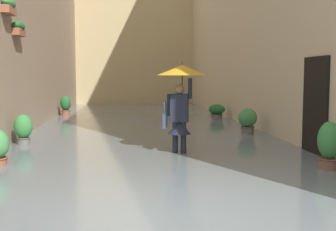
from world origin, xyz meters
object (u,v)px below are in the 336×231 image
object	(u,v)px
potted_plant_near_left	(248,121)
potted_plant_near_right	(66,106)
person_wading	(181,90)
potted_plant_mid_left	(217,112)
potted_plant_far_left	(329,147)
potted_plant_far_right	(23,129)

from	to	relation	value
potted_plant_near_left	potted_plant_near_right	distance (m)	8.59
person_wading	potted_plant_mid_left	size ratio (longest dim) A/B	3.03
potted_plant_near_left	potted_plant_far_left	world-z (taller)	potted_plant_far_left
potted_plant_mid_left	potted_plant_near_left	bearing A→B (deg)	89.49
potted_plant_far_right	potted_plant_near_right	distance (m)	7.46
person_wading	potted_plant_near_right	distance (m)	9.77
potted_plant_near_right	potted_plant_mid_left	bearing A→B (deg)	162.36
potted_plant_mid_left	potted_plant_near_left	size ratio (longest dim) A/B	0.80
potted_plant_far_right	potted_plant_far_left	bearing A→B (deg)	150.96
potted_plant_mid_left	potted_plant_far_right	xyz separation A→B (m)	(6.04, 5.54, 0.09)
potted_plant_far_left	potted_plant_far_right	bearing A→B (deg)	-29.04
potted_plant_near_left	potted_plant_far_right	xyz separation A→B (m)	(6.00, 1.30, -0.00)
potted_plant_mid_left	potted_plant_far_right	size ratio (longest dim) A/B	0.80
potted_plant_near_right	potted_plant_far_left	bearing A→B (deg)	119.33
person_wading	potted_plant_far_left	xyz separation A→B (m)	(-2.44, 1.83, -0.98)
person_wading	potted_plant_near_right	world-z (taller)	person_wading
person_wading	potted_plant_near_right	size ratio (longest dim) A/B	2.18
potted_plant_mid_left	potted_plant_far_left	distance (m)	8.93
potted_plant_far_left	potted_plant_near_right	xyz separation A→B (m)	(6.09, -10.85, 0.01)
potted_plant_near_left	person_wading	bearing A→B (deg)	50.73
potted_plant_mid_left	potted_plant_near_right	bearing A→B (deg)	-17.64
potted_plant_mid_left	potted_plant_near_right	distance (m)	6.33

